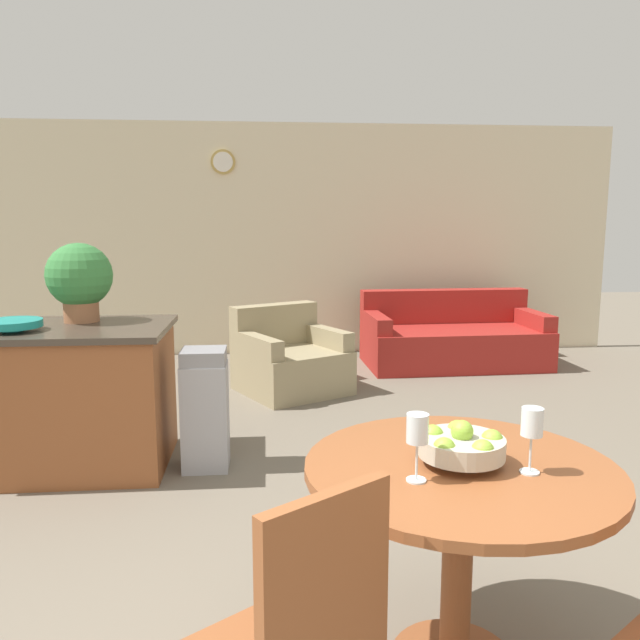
{
  "coord_description": "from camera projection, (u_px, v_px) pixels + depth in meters",
  "views": [
    {
      "loc": [
        -0.19,
        -1.23,
        1.58
      ],
      "look_at": [
        0.14,
        2.6,
        0.97
      ],
      "focal_mm": 35.0,
      "sensor_mm": 36.0,
      "label": 1
    }
  ],
  "objects": [
    {
      "name": "wall_back",
      "position": [
        281.0,
        240.0,
        7.38
      ],
      "size": [
        8.0,
        0.09,
        2.7
      ],
      "color": "beige",
      "rests_on": "ground_plane"
    },
    {
      "name": "dining_table",
      "position": [
        459.0,
        513.0,
        2.13
      ],
      "size": [
        1.06,
        1.06,
        0.77
      ],
      "color": "brown",
      "rests_on": "ground_plane"
    },
    {
      "name": "fruit_bowl",
      "position": [
        462.0,
        445.0,
        2.09
      ],
      "size": [
        0.29,
        0.29,
        0.15
      ],
      "color": "#B7B29E",
      "rests_on": "dining_table"
    },
    {
      "name": "wine_glass_left",
      "position": [
        417.0,
        431.0,
        1.94
      ],
      "size": [
        0.07,
        0.07,
        0.22
      ],
      "color": "silver",
      "rests_on": "dining_table"
    },
    {
      "name": "wine_glass_right",
      "position": [
        532.0,
        425.0,
        2.01
      ],
      "size": [
        0.07,
        0.07,
        0.22
      ],
      "color": "silver",
      "rests_on": "dining_table"
    },
    {
      "name": "kitchen_island",
      "position": [
        59.0,
        397.0,
        4.0
      ],
      "size": [
        1.42,
        0.89,
        0.92
      ],
      "color": "brown",
      "rests_on": "ground_plane"
    },
    {
      "name": "teal_bowl",
      "position": [
        12.0,
        324.0,
        3.75
      ],
      "size": [
        0.35,
        0.35,
        0.07
      ],
      "color": "teal",
      "rests_on": "kitchen_island"
    },
    {
      "name": "potted_plant",
      "position": [
        79.0,
        278.0,
        4.07
      ],
      "size": [
        0.42,
        0.42,
        0.52
      ],
      "color": "#A36642",
      "rests_on": "kitchen_island"
    },
    {
      "name": "trash_bin",
      "position": [
        205.0,
        409.0,
        3.99
      ],
      "size": [
        0.29,
        0.29,
        0.78
      ],
      "color": "#9E9EA3",
      "rests_on": "ground_plane"
    },
    {
      "name": "couch",
      "position": [
        452.0,
        339.0,
        6.9
      ],
      "size": [
        1.95,
        1.05,
        0.8
      ],
      "rotation": [
        0.0,
        0.0,
        0.04
      ],
      "color": "maroon",
      "rests_on": "ground_plane"
    },
    {
      "name": "armchair",
      "position": [
        290.0,
        362.0,
        5.82
      ],
      "size": [
        1.17,
        1.16,
        0.79
      ],
      "rotation": [
        0.0,
        0.0,
        0.49
      ],
      "color": "#998966",
      "rests_on": "ground_plane"
    }
  ]
}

